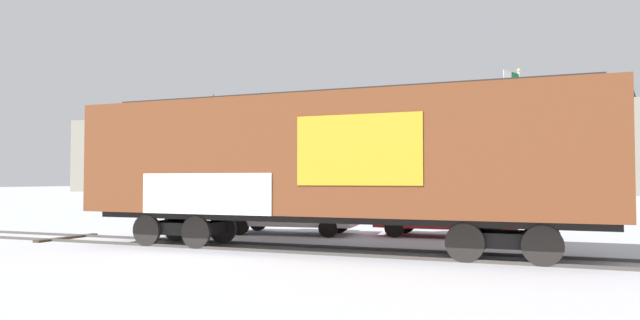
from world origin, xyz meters
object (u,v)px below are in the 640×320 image
Objects in this scene: parked_car_red at (445,212)px; parked_car_white at (290,211)px; freight_car at (328,159)px; flagpole at (516,118)px.

parked_car_white is at bearing -172.55° from parked_car_red.
freight_car is 5.92m from parked_car_red.
parked_car_red is (-2.50, -8.31, -4.03)m from flagpole.
freight_car reaches higher than parked_car_red.
parked_car_red is (2.61, 5.05, -1.67)m from freight_car.
freight_car is at bearing -117.32° from parked_car_red.
freight_car is 1.98× the size of flagpole.
freight_car is 2.99× the size of parked_car_white.
flagpole is at bearing 48.81° from parked_car_white.
flagpole is 1.51× the size of parked_car_white.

